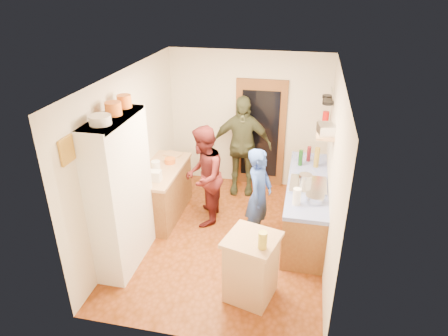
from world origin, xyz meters
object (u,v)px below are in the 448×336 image
(island_base, at_px, (251,269))
(person_hob, at_px, (260,197))
(right_counter_base, at_px, (305,207))
(person_back, at_px, (242,146))
(person_left, at_px, (206,175))
(hutch_body, at_px, (121,194))

(island_base, xyz_separation_m, person_hob, (-0.06, 1.26, 0.34))
(right_counter_base, distance_m, person_hob, 0.88)
(right_counter_base, bearing_deg, person_back, 139.04)
(person_hob, bearing_deg, person_left, 82.19)
(person_hob, bearing_deg, person_back, 33.28)
(hutch_body, relative_size, person_back, 1.16)
(person_left, xyz_separation_m, person_back, (0.41, 1.11, 0.10))
(right_counter_base, xyz_separation_m, person_hob, (-0.69, -0.41, 0.35))
(right_counter_base, relative_size, person_hob, 1.43)
(island_base, xyz_separation_m, person_left, (-1.00, 1.62, 0.42))
(island_base, relative_size, person_back, 0.45)
(person_hob, distance_m, person_left, 1.01)
(hutch_body, height_order, person_hob, hutch_body)
(person_left, bearing_deg, island_base, 26.26)
(hutch_body, distance_m, person_left, 1.55)
(hutch_body, distance_m, right_counter_base, 2.90)
(right_counter_base, bearing_deg, hutch_body, -152.53)
(hutch_body, bearing_deg, right_counter_base, 27.47)
(hutch_body, bearing_deg, person_back, 61.68)
(island_base, height_order, person_back, person_back)
(person_hob, height_order, person_back, person_back)
(person_left, height_order, person_back, person_back)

